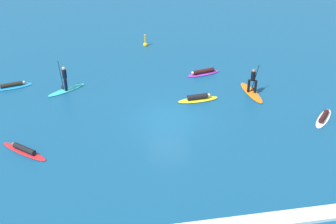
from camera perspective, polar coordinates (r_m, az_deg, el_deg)
The scene contains 9 objects.
ground_plane at distance 29.48m, azimuth -0.00°, elevation -0.83°, with size 120.00×120.00×0.00m, color navy.
surfer_on_yellow_board at distance 31.42m, azimuth 3.68°, elevation 1.69°, with size 2.80×0.90×0.46m.
surfer_on_red_board at distance 27.73m, azimuth -17.09°, elevation -4.44°, with size 2.86×2.58×0.41m.
surfer_on_purple_board at distance 34.81m, azimuth 4.30°, elevation 4.83°, with size 2.59×1.14×0.40m.
surfer_on_white_board at distance 30.97m, azimuth 18.39°, elevation -0.59°, with size 2.17×2.37×0.38m.
surfer_on_blue_board at distance 34.73m, azimuth -18.37°, elevation 3.06°, with size 2.79×1.30×0.36m.
surfer_on_orange_board at distance 32.58m, azimuth 10.15°, elevation 2.86°, with size 1.13×3.10×2.05m.
surfer_on_teal_board at distance 33.13m, azimuth -12.32°, elevation 3.30°, with size 2.74×1.94×2.20m.
marker_buoy at distance 39.39m, azimuth -2.76°, elevation 8.30°, with size 0.39×0.39×1.09m.
Camera 1 is at (-4.18, -24.46, 15.92)m, focal length 50.21 mm.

